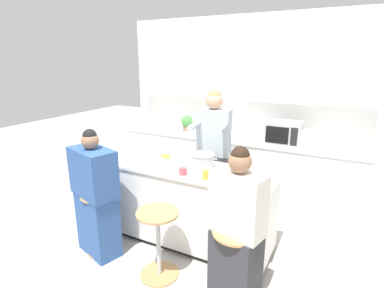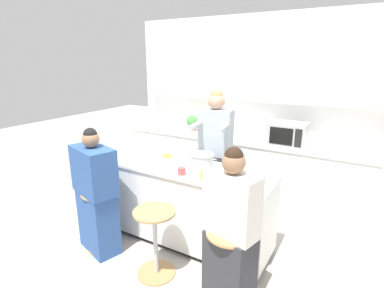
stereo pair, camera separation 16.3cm
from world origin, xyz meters
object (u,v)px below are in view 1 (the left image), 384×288
bar_stool_center (158,239)px  bar_stool_rightmost (235,261)px  person_cooking (213,159)px  coffee_cup_near (206,175)px  potted_plant (187,123)px  person_wrapped_blanket (96,198)px  person_seated_near (236,237)px  bar_stool_leftmost (102,218)px  banana_bunch (166,156)px  kitchen_island (189,205)px  coffee_cup_far (183,171)px  fruit_bowl (134,155)px  microwave (283,132)px  juice_carton (240,163)px  cooking_pot (202,161)px

bar_stool_center → bar_stool_rightmost: bearing=2.0°
person_cooking → coffee_cup_near: bearing=-79.7°
potted_plant → person_wrapped_blanket: bearing=-89.1°
person_seated_near → bar_stool_rightmost: bearing=134.5°
bar_stool_leftmost → person_cooking: 1.46m
banana_bunch → bar_stool_center: bearing=-63.5°
bar_stool_leftmost → bar_stool_rightmost: same height
kitchen_island → coffee_cup_far: bearing=-79.3°
banana_bunch → fruit_bowl: bearing=-154.6°
kitchen_island → potted_plant: bearing=118.9°
person_seated_near → banana_bunch: size_ratio=8.29×
bar_stool_center → coffee_cup_far: 0.70m
banana_bunch → microwave: size_ratio=0.35×
bar_stool_leftmost → potted_plant: potted_plant is taller
coffee_cup_near → microwave: bearing=76.2°
person_seated_near → person_wrapped_blanket: bearing=-165.8°
banana_bunch → juice_carton: 0.94m
banana_bunch → juice_carton: bearing=-3.5°
bar_stool_rightmost → coffee_cup_far: bearing=151.1°
bar_stool_rightmost → banana_bunch: (-1.16, 0.78, 0.55)m
coffee_cup_near → banana_bunch: 0.81m
kitchen_island → microwave: bearing=63.7°
banana_bunch → microwave: (1.11, 1.27, 0.14)m
person_cooking → coffee_cup_far: 0.76m
person_seated_near → cooking_pot: person_seated_near is taller
fruit_bowl → coffee_cup_near: bearing=-12.1°
bar_stool_center → juice_carton: size_ratio=3.16×
bar_stool_leftmost → bar_stool_rightmost: bearing=-1.0°
person_wrapped_blanket → juice_carton: bearing=46.1°
bar_stool_rightmost → person_seated_near: size_ratio=0.48×
bar_stool_rightmost → potted_plant: (-1.58, 2.10, 0.67)m
cooking_pot → person_seated_near: bearing=-46.5°
kitchen_island → microwave: 1.72m
juice_carton → person_seated_near: bearing=-72.4°
person_wrapped_blanket → fruit_bowl: person_wrapped_blanket is taller
bar_stool_rightmost → microwave: (-0.05, 2.05, 0.68)m
person_wrapped_blanket → coffee_cup_near: 1.21m
kitchen_island → person_cooking: person_cooking is taller
fruit_bowl → coffee_cup_far: size_ratio=1.75×
fruit_bowl → coffee_cup_near: (1.05, -0.22, 0.01)m
bar_stool_rightmost → kitchen_island: bearing=141.1°
kitchen_island → coffee_cup_far: size_ratio=16.50×
bar_stool_leftmost → fruit_bowl: fruit_bowl is taller
bar_stool_center → banana_bunch: banana_bunch is taller
bar_stool_rightmost → coffee_cup_far: size_ratio=5.95×
bar_stool_leftmost → microwave: microwave is taller
cooking_pot → kitchen_island: bearing=-154.6°
microwave → person_wrapped_blanket: bearing=-126.0°
kitchen_island → bar_stool_rightmost: (0.76, -0.61, -0.07)m
bar_stool_leftmost → person_wrapped_blanket: 0.26m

